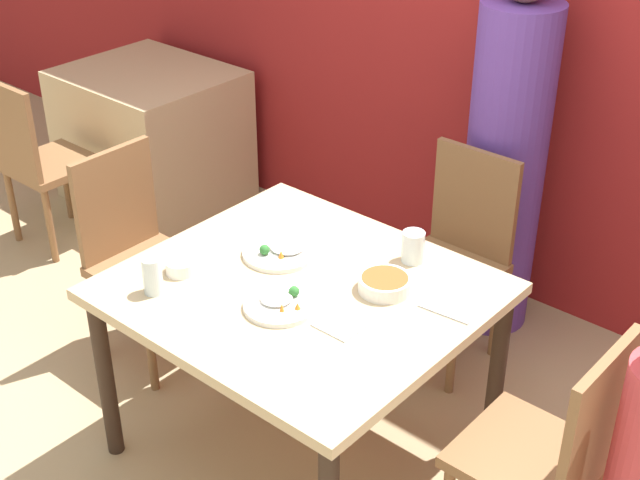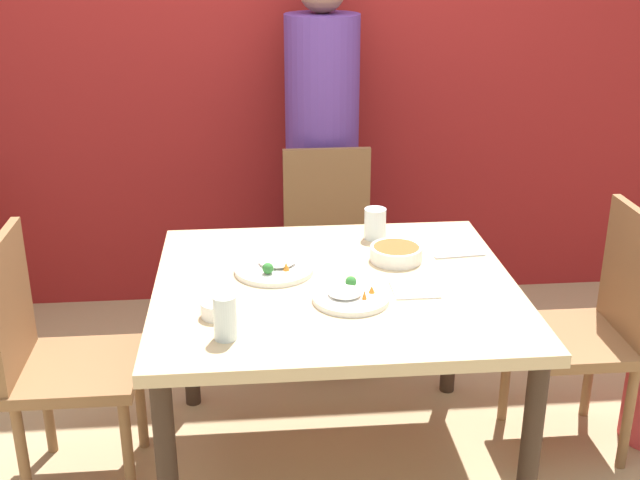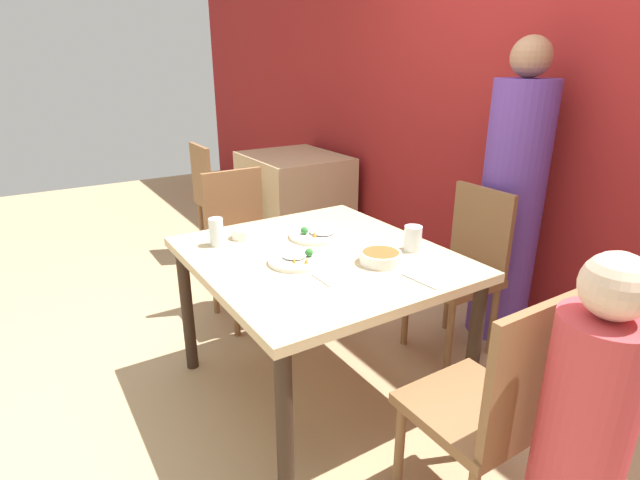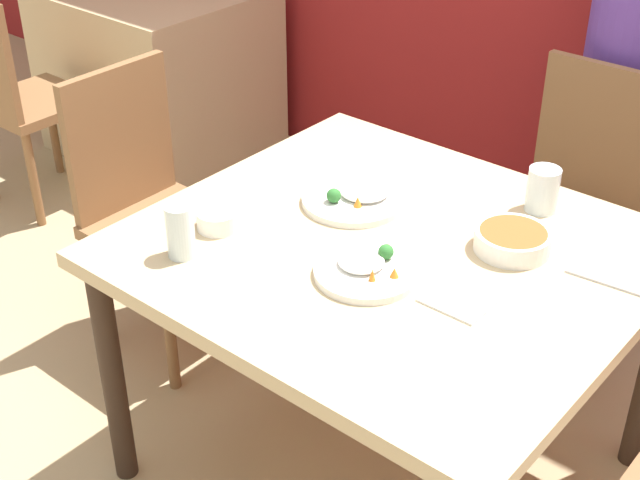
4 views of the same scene
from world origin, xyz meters
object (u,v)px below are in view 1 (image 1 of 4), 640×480
chair_child_spot (551,453)px  chair_adult_spot (456,252)px  bowl_curry (385,283)px  person_adult (505,164)px  plate_rice_adult (281,251)px  glass_water_tall (152,276)px

chair_child_spot → chair_adult_spot: bearing=-132.8°
chair_child_spot → bowl_curry: size_ratio=5.07×
bowl_curry → chair_child_spot: bearing=-7.1°
chair_adult_spot → chair_child_spot: (0.85, -0.79, 0.00)m
chair_adult_spot → person_adult: person_adult is taller
chair_child_spot → person_adult: size_ratio=0.55×
chair_child_spot → bowl_curry: 0.75m
chair_child_spot → plate_rice_adult: chair_child_spot is taller
person_adult → glass_water_tall: bearing=-105.0°
person_adult → bowl_curry: person_adult is taller
person_adult → plate_rice_adult: size_ratio=6.28×
bowl_curry → plate_rice_adult: size_ratio=0.68×
person_adult → glass_water_tall: size_ratio=12.67×
chair_adult_spot → plate_rice_adult: (-0.26, -0.76, 0.25)m
chair_adult_spot → bowl_curry: (0.16, -0.70, 0.26)m
glass_water_tall → chair_adult_spot: bearing=71.1°
person_adult → bowl_curry: 1.05m
glass_water_tall → plate_rice_adult: bearing=71.2°
person_adult → plate_rice_adult: bearing=-103.4°
chair_child_spot → glass_water_tall: chair_child_spot is taller
plate_rice_adult → person_adult: bearing=76.6°
chair_child_spot → glass_water_tall: 1.37m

